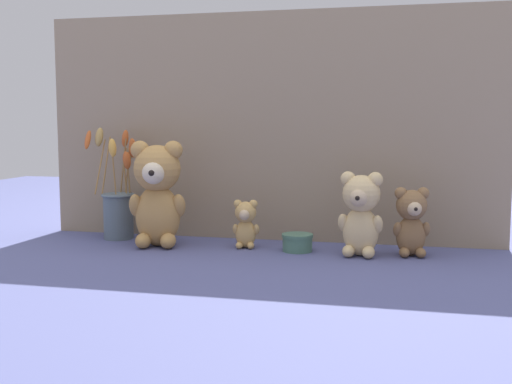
% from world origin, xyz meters
% --- Properties ---
extents(ground_plane, '(4.00, 4.00, 0.00)m').
position_xyz_m(ground_plane, '(0.00, 0.00, 0.00)').
color(ground_plane, '#4C5184').
extents(backdrop_wall, '(1.36, 0.02, 0.67)m').
position_xyz_m(backdrop_wall, '(0.00, 0.17, 0.33)').
color(backdrop_wall, gray).
rests_on(backdrop_wall, ground).
extents(teddy_bear_large, '(0.17, 0.15, 0.30)m').
position_xyz_m(teddy_bear_large, '(-0.28, -0.01, 0.16)').
color(teddy_bear_large, tan).
rests_on(teddy_bear_large, ground).
extents(teddy_bear_medium, '(0.12, 0.11, 0.22)m').
position_xyz_m(teddy_bear_medium, '(0.29, -0.01, 0.12)').
color(teddy_bear_medium, '#DBBC84').
rests_on(teddy_bear_medium, ground).
extents(teddy_bear_small, '(0.10, 0.09, 0.18)m').
position_xyz_m(teddy_bear_small, '(0.42, 0.02, 0.09)').
color(teddy_bear_small, olive).
rests_on(teddy_bear_small, ground).
extents(teddy_bear_tiny, '(0.07, 0.07, 0.14)m').
position_xyz_m(teddy_bear_tiny, '(-0.03, 0.02, 0.07)').
color(teddy_bear_tiny, tan).
rests_on(teddy_bear_tiny, ground).
extents(flower_vase, '(0.16, 0.10, 0.34)m').
position_xyz_m(flower_vase, '(-0.44, 0.07, 0.10)').
color(flower_vase, slate).
rests_on(flower_vase, ground).
extents(decorative_tin_tall, '(0.09, 0.09, 0.05)m').
position_xyz_m(decorative_tin_tall, '(0.12, 0.01, 0.02)').
color(decorative_tin_tall, '#47705B').
rests_on(decorative_tin_tall, ground).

